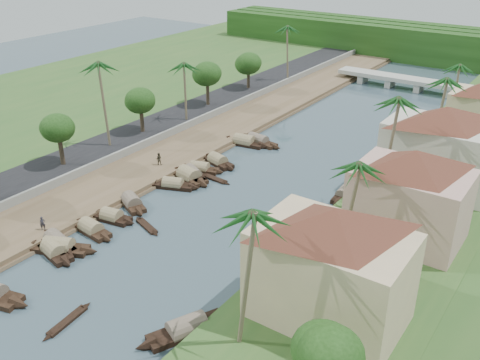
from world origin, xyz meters
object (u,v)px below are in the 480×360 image
Objects in this scene: bridge at (405,81)px; person_near at (43,223)px; building_near at (331,264)px; sampan_1 at (54,251)px.

bridge is 79.27m from person_near.
bridge is 17.72× the size of person_near.
building_near is at bearing -50.36° from person_near.
sampan_1 is (-27.85, -5.95, -5.97)m from building_near.
bridge reaches higher than sampan_1.
bridge is at bearing 22.79° from person_near.
person_near is at bearing -172.35° from building_near.
person_near reaches higher than sampan_1.
person_near is (-31.68, -4.25, -4.79)m from building_near.
building_near is at bearing -75.61° from bridge.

